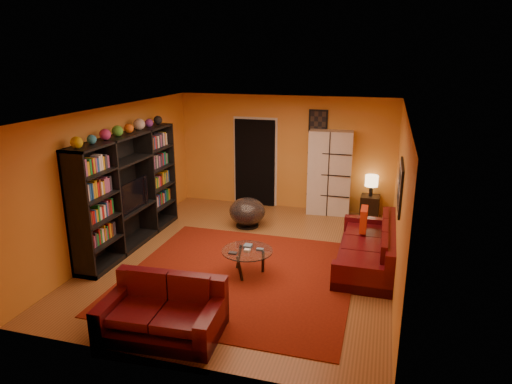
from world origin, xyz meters
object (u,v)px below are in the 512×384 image
(tv, at_px, (129,196))
(side_table, at_px, (370,207))
(bowl_chair, at_px, (247,212))
(coffee_table, at_px, (247,253))
(loveseat, at_px, (164,311))
(storage_cabinet, at_px, (330,173))
(entertainment_unit, at_px, (129,191))
(sofa, at_px, (372,249))
(table_lamp, at_px, (372,181))

(tv, xyz_separation_m, side_table, (4.22, 2.84, -0.75))
(bowl_chair, bearing_deg, tv, -138.41)
(side_table, bearing_deg, coffee_table, -118.22)
(tv, height_order, side_table, tv)
(loveseat, height_order, side_table, loveseat)
(storage_cabinet, bearing_deg, loveseat, -109.16)
(entertainment_unit, relative_size, loveseat, 1.90)
(tv, bearing_deg, sofa, -84.17)
(entertainment_unit, height_order, storage_cabinet, entertainment_unit)
(tv, distance_m, loveseat, 3.05)
(coffee_table, height_order, side_table, side_table)
(side_table, bearing_deg, tv, -146.02)
(tv, relative_size, table_lamp, 2.06)
(coffee_table, xyz_separation_m, side_table, (1.80, 3.35, -0.13))
(bowl_chair, relative_size, side_table, 1.51)
(side_table, bearing_deg, storage_cabinet, 176.89)
(table_lamp, bearing_deg, sofa, -86.54)
(tv, bearing_deg, table_lamp, -56.02)
(loveseat, bearing_deg, bowl_chair, -2.24)
(tv, height_order, sofa, tv)
(side_table, bearing_deg, bowl_chair, -152.63)
(bowl_chair, bearing_deg, coffee_table, -72.95)
(coffee_table, xyz_separation_m, table_lamp, (1.80, 3.35, 0.45))
(entertainment_unit, xyz_separation_m, tv, (0.05, -0.09, -0.05))
(bowl_chair, bearing_deg, entertainment_unit, -140.93)
(sofa, distance_m, table_lamp, 2.46)
(storage_cabinet, height_order, table_lamp, storage_cabinet)
(tv, xyz_separation_m, storage_cabinet, (3.30, 2.89, -0.05))
(entertainment_unit, bearing_deg, loveseat, -51.77)
(storage_cabinet, bearing_deg, tv, -142.41)
(entertainment_unit, bearing_deg, side_table, 32.78)
(storage_cabinet, distance_m, side_table, 1.15)
(entertainment_unit, height_order, table_lamp, entertainment_unit)
(tv, height_order, bowl_chair, tv)
(sofa, relative_size, side_table, 4.65)
(entertainment_unit, xyz_separation_m, loveseat, (1.90, -2.42, -0.77))
(sofa, xyz_separation_m, bowl_chair, (-2.58, 1.14, 0.04))
(entertainment_unit, relative_size, sofa, 1.29)
(tv, relative_size, sofa, 0.41)
(side_table, bearing_deg, table_lamp, -90.00)
(tv, relative_size, bowl_chair, 1.27)
(entertainment_unit, bearing_deg, table_lamp, 32.78)
(table_lamp, bearing_deg, storage_cabinet, 176.89)
(coffee_table, distance_m, bowl_chair, 2.18)
(storage_cabinet, xyz_separation_m, bowl_chair, (-1.52, -1.31, -0.62))
(entertainment_unit, relative_size, storage_cabinet, 1.59)
(entertainment_unit, xyz_separation_m, storage_cabinet, (3.35, 2.80, -0.11))
(loveseat, relative_size, table_lamp, 3.40)
(storage_cabinet, xyz_separation_m, side_table, (0.92, -0.05, -0.69))
(sofa, xyz_separation_m, table_lamp, (-0.14, 2.40, 0.54))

